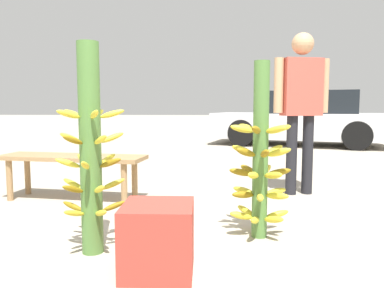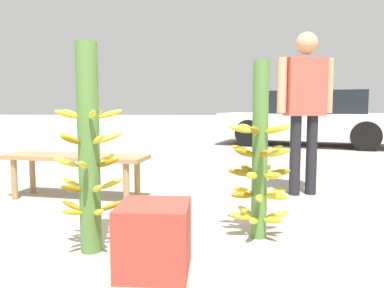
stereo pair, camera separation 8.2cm
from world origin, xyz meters
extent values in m
plane|color=#A89E8C|center=(0.00, 0.00, 0.00)|extent=(80.00, 80.00, 0.00)
cylinder|color=#4C7A38|center=(-0.59, 0.13, 0.67)|extent=(0.14, 0.14, 1.35)
ellipsoid|color=gold|center=(-0.72, 0.19, 0.90)|extent=(0.16, 0.10, 0.08)
ellipsoid|color=gold|center=(-0.69, 0.03, 0.90)|extent=(0.14, 0.14, 0.08)
ellipsoid|color=gold|center=(-0.52, 0.01, 0.90)|extent=(0.11, 0.16, 0.08)
ellipsoid|color=gold|center=(-0.45, 0.16, 0.90)|extent=(0.17, 0.07, 0.08)
ellipsoid|color=gold|center=(-0.57, 0.27, 0.90)|extent=(0.06, 0.16, 0.08)
ellipsoid|color=gold|center=(-0.46, 0.19, 0.75)|extent=(0.16, 0.10, 0.09)
ellipsoid|color=gold|center=(-0.61, 0.27, 0.75)|extent=(0.05, 0.16, 0.09)
ellipsoid|color=gold|center=(-0.73, 0.16, 0.75)|extent=(0.16, 0.07, 0.09)
ellipsoid|color=olive|center=(-0.66, 0.01, 0.75)|extent=(0.11, 0.16, 0.09)
ellipsoid|color=gold|center=(-0.50, 0.03, 0.75)|extent=(0.14, 0.14, 0.09)
ellipsoid|color=gold|center=(-0.72, 0.08, 0.59)|extent=(0.16, 0.09, 0.09)
ellipsoid|color=gold|center=(-0.58, -0.01, 0.59)|extent=(0.05, 0.16, 0.09)
ellipsoid|color=olive|center=(-0.46, 0.10, 0.59)|extent=(0.16, 0.07, 0.09)
ellipsoid|color=gold|center=(-0.52, 0.25, 0.59)|extent=(0.12, 0.15, 0.09)
ellipsoid|color=gold|center=(-0.68, 0.24, 0.59)|extent=(0.13, 0.15, 0.09)
ellipsoid|color=olive|center=(-0.67, 0.02, 0.44)|extent=(0.12, 0.15, 0.09)
ellipsoid|color=gold|center=(-0.51, 0.02, 0.44)|extent=(0.13, 0.15, 0.09)
ellipsoid|color=gold|center=(-0.46, 0.18, 0.44)|extent=(0.16, 0.09, 0.09)
ellipsoid|color=gold|center=(-0.59, 0.27, 0.44)|extent=(0.04, 0.16, 0.09)
ellipsoid|color=gold|center=(-0.72, 0.17, 0.44)|extent=(0.16, 0.08, 0.09)
ellipsoid|color=gold|center=(-0.50, 0.02, 0.29)|extent=(0.13, 0.15, 0.08)
ellipsoid|color=olive|center=(-0.46, 0.18, 0.29)|extent=(0.16, 0.09, 0.08)
ellipsoid|color=gold|center=(-0.60, 0.27, 0.29)|extent=(0.05, 0.16, 0.08)
ellipsoid|color=olive|center=(-0.73, 0.17, 0.29)|extent=(0.17, 0.08, 0.08)
ellipsoid|color=gold|center=(-0.67, 0.01, 0.29)|extent=(0.12, 0.16, 0.08)
cylinder|color=#4C7A38|center=(0.54, 0.46, 0.63)|extent=(0.11, 0.11, 1.27)
ellipsoid|color=gold|center=(0.67, 0.48, 0.79)|extent=(0.18, 0.07, 0.08)
ellipsoid|color=gold|center=(0.59, 0.59, 0.79)|extent=(0.11, 0.18, 0.08)
ellipsoid|color=gold|center=(0.45, 0.57, 0.79)|extent=(0.15, 0.17, 0.08)
ellipsoid|color=gold|center=(0.40, 0.44, 0.79)|extent=(0.18, 0.07, 0.08)
ellipsoid|color=olive|center=(0.49, 0.34, 0.79)|extent=(0.11, 0.18, 0.08)
ellipsoid|color=gold|center=(0.62, 0.36, 0.79)|extent=(0.15, 0.17, 0.08)
ellipsoid|color=gold|center=(0.65, 0.54, 0.63)|extent=(0.18, 0.14, 0.10)
ellipsoid|color=gold|center=(0.53, 0.60, 0.63)|extent=(0.06, 0.18, 0.10)
ellipsoid|color=gold|center=(0.42, 0.52, 0.63)|extent=(0.18, 0.12, 0.10)
ellipsoid|color=olive|center=(0.43, 0.39, 0.63)|extent=(0.18, 0.14, 0.10)
ellipsoid|color=olive|center=(0.55, 0.33, 0.63)|extent=(0.06, 0.18, 0.10)
ellipsoid|color=gold|center=(0.66, 0.40, 0.63)|extent=(0.18, 0.12, 0.10)
ellipsoid|color=gold|center=(0.47, 0.34, 0.48)|extent=(0.13, 0.18, 0.08)
ellipsoid|color=gold|center=(0.61, 0.35, 0.48)|extent=(0.14, 0.18, 0.08)
ellipsoid|color=olive|center=(0.67, 0.47, 0.48)|extent=(0.18, 0.05, 0.08)
ellipsoid|color=gold|center=(0.60, 0.58, 0.48)|extent=(0.13, 0.18, 0.08)
ellipsoid|color=olive|center=(0.46, 0.58, 0.48)|extent=(0.14, 0.18, 0.08)
ellipsoid|color=olive|center=(0.40, 0.46, 0.48)|extent=(0.18, 0.05, 0.08)
ellipsoid|color=gold|center=(0.43, 0.55, 0.32)|extent=(0.17, 0.15, 0.07)
ellipsoid|color=olive|center=(0.41, 0.41, 0.32)|extent=(0.18, 0.11, 0.07)
ellipsoid|color=gold|center=(0.52, 0.33, 0.32)|extent=(0.07, 0.18, 0.07)
ellipsoid|color=gold|center=(0.65, 0.38, 0.32)|extent=(0.17, 0.15, 0.07)
ellipsoid|color=gold|center=(0.66, 0.52, 0.32)|extent=(0.18, 0.11, 0.07)
ellipsoid|color=gold|center=(0.55, 0.60, 0.32)|extent=(0.07, 0.18, 0.07)
ellipsoid|color=gold|center=(0.59, 0.59, 0.16)|extent=(0.11, 0.19, 0.09)
ellipsoid|color=gold|center=(0.45, 0.57, 0.16)|extent=(0.15, 0.17, 0.09)
ellipsoid|color=gold|center=(0.40, 0.44, 0.16)|extent=(0.19, 0.08, 0.09)
ellipsoid|color=gold|center=(0.49, 0.34, 0.16)|extent=(0.11, 0.19, 0.09)
ellipsoid|color=gold|center=(0.62, 0.36, 0.16)|extent=(0.15, 0.17, 0.09)
ellipsoid|color=gold|center=(0.67, 0.49, 0.16)|extent=(0.19, 0.08, 0.09)
cylinder|color=black|center=(1.26, 1.86, 0.43)|extent=(0.14, 0.14, 0.85)
cylinder|color=black|center=(1.08, 1.82, 0.43)|extent=(0.14, 0.14, 0.85)
cube|color=#BF4C3F|center=(1.17, 1.84, 1.15)|extent=(0.44, 0.26, 0.60)
cylinder|color=tan|center=(1.42, 1.89, 1.17)|extent=(0.12, 0.12, 0.57)
cylinder|color=tan|center=(0.91, 1.78, 1.17)|extent=(0.12, 0.12, 0.57)
sphere|color=tan|center=(1.17, 1.84, 1.61)|extent=(0.23, 0.23, 0.23)
cube|color=#99754C|center=(-1.20, 1.49, 0.44)|extent=(1.53, 0.63, 0.04)
cylinder|color=#99754C|center=(-1.78, 1.73, 0.21)|extent=(0.06, 0.06, 0.42)
cylinder|color=#99754C|center=(-0.58, 1.54, 0.21)|extent=(0.06, 0.06, 0.42)
cylinder|color=#99754C|center=(-1.83, 1.44, 0.21)|extent=(0.06, 0.06, 0.42)
cylinder|color=#99754C|center=(-0.62, 1.25, 0.21)|extent=(0.06, 0.06, 0.42)
cube|color=silver|center=(2.47, 7.12, 0.48)|extent=(4.43, 2.88, 0.61)
cube|color=black|center=(2.63, 7.07, 1.05)|extent=(2.63, 2.19, 0.53)
cylinder|color=black|center=(1.03, 6.76, 0.32)|extent=(0.67, 0.38, 0.64)
cylinder|color=black|center=(1.50, 8.24, 0.32)|extent=(0.67, 0.38, 0.64)
cylinder|color=black|center=(3.45, 5.99, 0.32)|extent=(0.67, 0.38, 0.64)
cylinder|color=black|center=(3.92, 7.47, 0.32)|extent=(0.67, 0.38, 0.64)
cube|color=#B2382D|center=(-0.13, -0.15, 0.20)|extent=(0.40, 0.40, 0.40)
camera|label=1|loc=(0.13, -2.21, 0.95)|focal=35.00mm
camera|label=2|loc=(0.22, -2.21, 0.95)|focal=35.00mm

